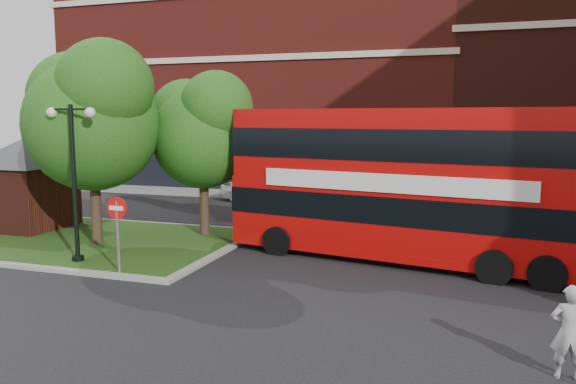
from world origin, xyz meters
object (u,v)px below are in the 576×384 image
(woman, at_px, (569,332))
(car_white, at_px, (516,199))
(car_silver, at_px, (257,189))
(bus, at_px, (401,174))

(woman, xyz_separation_m, car_white, (0.31, 18.11, -0.15))
(car_silver, bearing_deg, woman, -147.94)
(woman, height_order, car_white, woman)
(bus, xyz_separation_m, car_silver, (-9.02, 10.50, -2.12))
(car_white, bearing_deg, car_silver, 95.32)
(bus, distance_m, car_silver, 14.00)
(woman, bearing_deg, car_white, -90.97)
(bus, height_order, car_silver, bus)
(car_silver, xyz_separation_m, car_white, (13.24, 0.11, 0.02))
(bus, height_order, car_white, bus)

